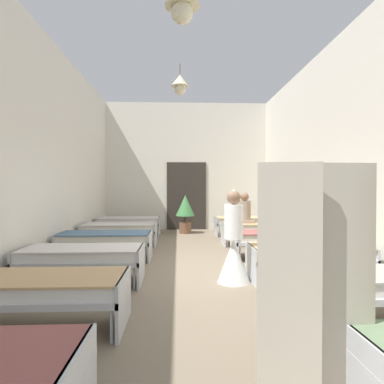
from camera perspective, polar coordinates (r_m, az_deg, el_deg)
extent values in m
cube|color=#7A6B56|center=(6.37, 0.37, -13.46)|extent=(6.34, 12.15, 0.10)
cube|color=silver|center=(12.07, -0.97, 4.42)|extent=(6.14, 0.20, 4.53)
cube|color=silver|center=(6.76, -25.87, 7.06)|extent=(0.20, 11.55, 4.53)
cube|color=silver|center=(7.01, 25.58, 6.84)|extent=(0.20, 11.55, 4.53)
cube|color=#2D2823|center=(11.93, -0.96, -0.66)|extent=(1.40, 0.06, 2.40)
sphere|color=beige|center=(4.66, -1.70, 28.31)|extent=(0.28, 0.28, 0.28)
cylinder|color=brown|center=(8.67, -2.07, 20.27)|extent=(0.02, 0.02, 0.25)
cone|color=beige|center=(8.59, -2.07, 18.53)|extent=(0.44, 0.44, 0.28)
sphere|color=beige|center=(8.52, -2.07, 17.11)|extent=(0.28, 0.28, 0.28)
cylinder|color=#B7BCC1|center=(2.95, 25.90, -26.78)|extent=(0.03, 0.03, 0.34)
cylinder|color=#B7BCC1|center=(3.60, -13.59, -21.38)|extent=(0.03, 0.03, 0.34)
cylinder|color=#B7BCC1|center=(4.26, -11.62, -17.76)|extent=(0.03, 0.03, 0.34)
cube|color=#B7BCC1|center=(4.10, -25.05, -15.59)|extent=(1.90, 0.84, 0.07)
cube|color=#B7BCC1|center=(3.88, -11.60, -17.85)|extent=(0.04, 0.84, 0.57)
cube|color=white|center=(4.07, -25.06, -14.17)|extent=(1.82, 0.78, 0.14)
cube|color=tan|center=(4.05, -25.06, -13.05)|extent=(1.86, 0.82, 0.02)
cylinder|color=#B7BCC1|center=(3.75, 18.38, -20.45)|extent=(0.03, 0.03, 0.34)
cylinder|color=#B7BCC1|center=(4.39, 14.89, -17.20)|extent=(0.03, 0.03, 0.34)
cube|color=#B7BCC1|center=(4.36, 27.76, -14.62)|extent=(1.90, 0.84, 0.07)
cube|color=#B7BCC1|center=(4.01, 15.64, -17.22)|extent=(0.04, 0.84, 0.57)
cube|color=white|center=(4.33, 27.77, -13.28)|extent=(1.82, 0.78, 0.14)
cube|color=#9E9E93|center=(4.31, 27.78, -12.23)|extent=(1.86, 0.82, 0.02)
cylinder|color=#B7BCC1|center=(5.67, -28.04, -13.10)|extent=(0.03, 0.03, 0.34)
cylinder|color=#B7BCC1|center=(6.31, -25.15, -11.64)|extent=(0.03, 0.03, 0.34)
cylinder|color=#B7BCC1|center=(5.18, -9.84, -14.34)|extent=(0.03, 0.03, 0.34)
cylinder|color=#B7BCC1|center=(5.88, -8.90, -12.50)|extent=(0.03, 0.03, 0.34)
cube|color=#B7BCC1|center=(5.65, -18.30, -10.95)|extent=(1.90, 0.84, 0.07)
cube|color=#B7BCC1|center=(5.99, -27.05, -11.19)|extent=(0.04, 0.84, 0.57)
cube|color=#B7BCC1|center=(5.49, -8.71, -12.20)|extent=(0.04, 0.84, 0.57)
cube|color=white|center=(5.63, -18.30, -9.91)|extent=(1.82, 0.78, 0.14)
cube|color=beige|center=(5.62, -18.31, -9.08)|extent=(1.86, 0.82, 0.02)
cylinder|color=#B7BCC1|center=(5.29, 11.67, -14.03)|extent=(0.03, 0.03, 0.34)
cylinder|color=#B7BCC1|center=(5.97, 9.95, -12.29)|extent=(0.03, 0.03, 0.34)
cylinder|color=#B7BCC1|center=(5.95, 28.57, -12.45)|extent=(0.03, 0.03, 0.34)
cylinder|color=#B7BCC1|center=(6.56, 25.27, -11.16)|extent=(0.03, 0.03, 0.34)
cube|color=#B7BCC1|center=(5.84, 19.25, -10.57)|extent=(1.90, 0.84, 0.07)
cube|color=#B7BCC1|center=(5.59, 10.15, -11.98)|extent=(0.04, 0.84, 0.57)
cube|color=#B7BCC1|center=(6.25, 27.33, -10.68)|extent=(0.04, 0.84, 0.57)
cube|color=white|center=(5.82, 19.25, -9.56)|extent=(1.82, 0.78, 0.14)
cube|color=tan|center=(5.81, 19.26, -8.76)|extent=(1.86, 0.82, 0.02)
cylinder|color=#B7BCC1|center=(7.20, -22.10, -10.06)|extent=(0.03, 0.03, 0.34)
cylinder|color=#B7BCC1|center=(7.87, -20.31, -9.11)|extent=(0.03, 0.03, 0.34)
cylinder|color=#B7BCC1|center=(6.82, -7.96, -10.61)|extent=(0.03, 0.03, 0.34)
cylinder|color=#B7BCC1|center=(7.52, -7.42, -9.52)|extent=(0.03, 0.03, 0.34)
cube|color=#B7BCC1|center=(7.27, -14.60, -8.27)|extent=(1.90, 0.84, 0.07)
cube|color=#B7BCC1|center=(7.53, -21.61, -8.66)|extent=(0.04, 0.84, 0.57)
cube|color=#B7BCC1|center=(7.14, -7.19, -9.12)|extent=(0.04, 0.84, 0.57)
cube|color=silver|center=(7.25, -14.60, -7.45)|extent=(1.82, 0.78, 0.14)
cube|color=slate|center=(7.24, -14.61, -6.81)|extent=(1.86, 0.82, 0.02)
cylinder|color=#B7BCC1|center=(6.90, 8.20, -10.47)|extent=(0.03, 0.03, 0.34)
cylinder|color=#B7BCC1|center=(7.60, 7.19, -9.41)|extent=(0.03, 0.03, 0.34)
cylinder|color=#B7BCC1|center=(7.42, 21.73, -9.73)|extent=(0.03, 0.03, 0.34)
cylinder|color=#B7BCC1|center=(8.07, 19.62, -8.85)|extent=(0.03, 0.03, 0.34)
cube|color=#B7BCC1|center=(7.41, 14.37, -8.09)|extent=(1.90, 0.84, 0.07)
cube|color=#B7BCC1|center=(7.22, 7.19, -9.02)|extent=(0.04, 0.84, 0.57)
cube|color=#B7BCC1|center=(7.74, 21.05, -8.39)|extent=(0.04, 0.84, 0.57)
cube|color=silver|center=(7.40, 14.38, -7.28)|extent=(1.82, 0.78, 0.14)
cube|color=#8C4C47|center=(7.39, 14.38, -6.65)|extent=(1.86, 0.82, 0.02)
cylinder|color=#B7BCC1|center=(8.78, -18.34, -8.04)|extent=(0.03, 0.03, 0.34)
cylinder|color=#B7BCC1|center=(9.47, -17.13, -7.38)|extent=(0.03, 0.03, 0.34)
cylinder|color=#B7BCC1|center=(8.48, -6.84, -8.33)|extent=(0.03, 0.03, 0.34)
cylinder|color=#B7BCC1|center=(9.19, -6.49, -7.60)|extent=(0.03, 0.03, 0.34)
cube|color=#B7BCC1|center=(8.91, -12.28, -6.56)|extent=(1.90, 0.84, 0.07)
cube|color=#B7BCC1|center=(9.13, -18.08, -6.96)|extent=(0.04, 0.84, 0.57)
cube|color=#B7BCC1|center=(8.81, -6.26, -7.20)|extent=(0.04, 0.84, 0.57)
cube|color=silver|center=(8.90, -12.28, -5.89)|extent=(1.82, 0.78, 0.14)
cube|color=beige|center=(8.89, -12.29, -5.36)|extent=(1.86, 0.82, 0.02)
cylinder|color=#B7BCC1|center=(8.54, 6.09, -8.25)|extent=(0.03, 0.03, 0.34)
cylinder|color=#B7BCC1|center=(9.25, 5.43, -7.54)|extent=(0.03, 0.03, 0.34)
cylinder|color=#B7BCC1|center=(8.96, 17.27, -7.85)|extent=(0.03, 0.03, 0.34)
cylinder|color=#B7BCC1|center=(9.64, 15.82, -7.23)|extent=(0.03, 0.03, 0.34)
cube|color=#B7BCC1|center=(9.03, 11.26, -6.45)|extent=(1.90, 0.84, 0.07)
cube|color=#B7BCC1|center=(8.87, 5.36, -7.15)|extent=(0.04, 0.84, 0.57)
cube|color=#B7BCC1|center=(9.30, 16.87, -6.80)|extent=(0.04, 0.84, 0.57)
cube|color=silver|center=(9.02, 11.26, -5.79)|extent=(1.82, 0.78, 0.14)
cube|color=tan|center=(9.01, 11.26, -5.27)|extent=(1.86, 0.82, 0.02)
cylinder|color=#B7BCC1|center=(10.40, -15.76, -6.63)|extent=(0.03, 0.03, 0.34)
cylinder|color=#B7BCC1|center=(11.10, -14.90, -6.15)|extent=(0.03, 0.03, 0.34)
cylinder|color=#B7BCC1|center=(10.15, -6.09, -6.79)|extent=(0.03, 0.03, 0.34)
cylinder|color=#B7BCC1|center=(10.86, -5.84, -6.28)|extent=(0.03, 0.03, 0.34)
cube|color=#B7BCC1|center=(10.57, -10.70, -5.37)|extent=(1.90, 0.84, 0.07)
cube|color=#B7BCC1|center=(10.75, -15.63, -5.75)|extent=(0.04, 0.84, 0.57)
cube|color=#B7BCC1|center=(10.49, -5.63, -5.89)|extent=(0.04, 0.84, 0.57)
cube|color=white|center=(10.56, -10.70, -4.80)|extent=(1.82, 0.78, 0.14)
cube|color=beige|center=(10.55, -10.70, -4.36)|extent=(1.86, 0.82, 0.02)
cylinder|color=#B7BCC1|center=(10.20, 4.68, -6.74)|extent=(0.03, 0.03, 0.34)
cylinder|color=#B7BCC1|center=(10.91, 4.21, -6.24)|extent=(0.03, 0.03, 0.34)
cylinder|color=#B7BCC1|center=(10.56, 14.16, -6.51)|extent=(0.03, 0.03, 0.34)
cylinder|color=#B7BCC1|center=(11.24, 13.11, -6.05)|extent=(0.03, 0.03, 0.34)
cube|color=#B7BCC1|center=(10.67, 9.11, -5.30)|extent=(1.90, 0.84, 0.07)
cube|color=#B7BCC1|center=(10.54, 4.12, -5.86)|extent=(0.04, 0.84, 0.57)
cube|color=#B7BCC1|center=(10.90, 13.92, -5.65)|extent=(0.04, 0.84, 0.57)
cube|color=white|center=(10.66, 9.11, -4.74)|extent=(1.82, 0.78, 0.14)
cube|color=tan|center=(10.65, 9.11, -4.30)|extent=(1.86, 0.82, 0.02)
cone|color=white|center=(5.48, 7.14, -11.55)|extent=(0.52, 0.52, 0.70)
cylinder|color=white|center=(5.38, 7.15, -5.04)|extent=(0.30, 0.30, 0.55)
sphere|color=#846047|center=(5.36, 7.16, -0.94)|extent=(0.22, 0.22, 0.22)
cone|color=white|center=(5.35, 7.16, -0.12)|extent=(0.18, 0.18, 0.10)
cylinder|color=slate|center=(5.62, 16.03, -5.95)|extent=(0.32, 0.32, 0.58)
cube|color=slate|center=(5.66, 16.02, -8.47)|extent=(0.44, 0.44, 0.08)
sphere|color=#A87A5B|center=(5.59, 16.05, -1.88)|extent=(0.22, 0.22, 0.22)
cylinder|color=gray|center=(8.96, 9.00, -3.36)|extent=(0.32, 0.32, 0.58)
cube|color=gray|center=(8.99, 8.99, -4.95)|extent=(0.44, 0.44, 0.08)
sphere|color=#846047|center=(8.94, 9.01, -0.80)|extent=(0.22, 0.22, 0.22)
cylinder|color=brown|center=(11.01, -1.15, -6.08)|extent=(0.40, 0.40, 0.37)
cylinder|color=brown|center=(10.98, -1.15, -4.60)|extent=(0.06, 0.06, 0.20)
cone|color=#3D7A42|center=(10.95, -1.15, -2.30)|extent=(0.62, 0.62, 0.68)
cube|color=#BCB29E|center=(2.42, 16.25, -15.54)|extent=(0.41, 0.13, 1.70)
cube|color=#BCB29E|center=(2.63, 24.78, -14.24)|extent=(0.42, 0.05, 1.70)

